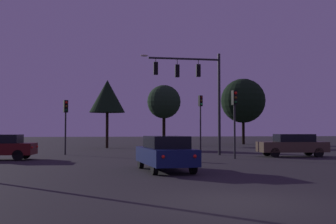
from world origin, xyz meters
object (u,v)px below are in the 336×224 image
object	(u,v)px
traffic_signal_mast_arm	(196,83)
tree_left_far	(243,101)
traffic_light_corner_right	(201,112)
car_crossing_left	(293,145)
tree_center_horizon	(107,96)
traffic_light_median	(235,110)
traffic_light_corner_left	(66,116)
car_nearside_lane	(165,153)
tree_behind_sign	(164,102)

from	to	relation	value
traffic_signal_mast_arm	tree_left_far	xyz separation A→B (m)	(11.67, 21.41, 0.40)
traffic_light_corner_right	car_crossing_left	bearing A→B (deg)	-58.08
tree_left_far	tree_center_horizon	world-z (taller)	tree_left_far
tree_left_far	tree_center_horizon	xyz separation A→B (m)	(-17.56, -8.22, -0.37)
traffic_signal_mast_arm	traffic_light_median	world-z (taller)	traffic_signal_mast_arm
traffic_light_corner_left	car_crossing_left	bearing A→B (deg)	-17.37
traffic_light_corner_right	car_crossing_left	distance (m)	8.85
traffic_signal_mast_arm	car_crossing_left	size ratio (longest dim) A/B	1.57
traffic_light_median	car_nearside_lane	bearing A→B (deg)	-129.48
tree_behind_sign	tree_center_horizon	distance (m)	9.48
car_nearside_lane	car_crossing_left	world-z (taller)	same
traffic_signal_mast_arm	car_crossing_left	bearing A→B (deg)	-24.15
traffic_light_corner_left	traffic_light_corner_right	bearing A→B (deg)	12.79
tree_left_far	tree_center_horizon	bearing A→B (deg)	-154.90
traffic_light_corner_right	car_crossing_left	size ratio (longest dim) A/B	1.00
traffic_light_corner_left	traffic_light_corner_right	size ratio (longest dim) A/B	0.85
traffic_light_corner_right	car_nearside_lane	distance (m)	16.49
tree_behind_sign	car_nearside_lane	bearing A→B (deg)	-99.51
traffic_light_corner_left	car_crossing_left	size ratio (longest dim) A/B	0.85
car_nearside_lane	tree_behind_sign	world-z (taller)	tree_behind_sign
traffic_light_corner_right	traffic_signal_mast_arm	bearing A→B (deg)	-109.02
tree_behind_sign	tree_center_horizon	bearing A→B (deg)	-136.82
traffic_light_median	tree_left_far	size ratio (longest dim) A/B	0.51
traffic_light_median	tree_behind_sign	world-z (taller)	tree_behind_sign
traffic_light_corner_right	car_nearside_lane	bearing A→B (deg)	-110.20
traffic_signal_mast_arm	traffic_light_corner_left	distance (m)	9.71
traffic_light_median	car_nearside_lane	world-z (taller)	traffic_light_median
traffic_light_corner_left	tree_behind_sign	distance (m)	20.50
tree_behind_sign	tree_left_far	bearing A→B (deg)	9.27
traffic_light_median	traffic_light_corner_right	bearing A→B (deg)	89.61
traffic_light_corner_right	tree_left_far	distance (m)	19.84
tree_left_far	tree_center_horizon	distance (m)	19.39
car_nearside_lane	car_crossing_left	distance (m)	12.96
car_nearside_lane	tree_center_horizon	size ratio (longest dim) A/B	0.66
traffic_light_corner_left	traffic_light_median	size ratio (longest dim) A/B	0.93
tree_behind_sign	car_crossing_left	bearing A→B (deg)	-77.37
traffic_light_corner_right	tree_behind_sign	size ratio (longest dim) A/B	0.65
traffic_light_median	car_crossing_left	distance (m)	5.24
car_nearside_lane	tree_left_far	world-z (taller)	tree_left_far
traffic_signal_mast_arm	traffic_light_median	xyz separation A→B (m)	(1.49, -4.04, -2.16)
traffic_signal_mast_arm	tree_behind_sign	size ratio (longest dim) A/B	1.02
tree_center_horizon	tree_behind_sign	bearing A→B (deg)	43.18
car_nearside_lane	car_crossing_left	xyz separation A→B (m)	(10.12, 8.09, 0.00)
traffic_light_corner_left	car_crossing_left	xyz separation A→B (m)	(15.23, -4.77, -2.03)
traffic_light_corner_left	tree_left_far	xyz separation A→B (m)	(20.87, 19.35, 2.76)
traffic_light_corner_left	tree_behind_sign	bearing A→B (deg)	59.87
traffic_signal_mast_arm	tree_left_far	bearing A→B (deg)	61.40
traffic_signal_mast_arm	traffic_light_corner_right	xyz separation A→B (m)	(1.55, 4.50, -1.89)
traffic_light_corner_left	tree_behind_sign	world-z (taller)	tree_behind_sign
car_nearside_lane	tree_left_far	distance (m)	36.17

